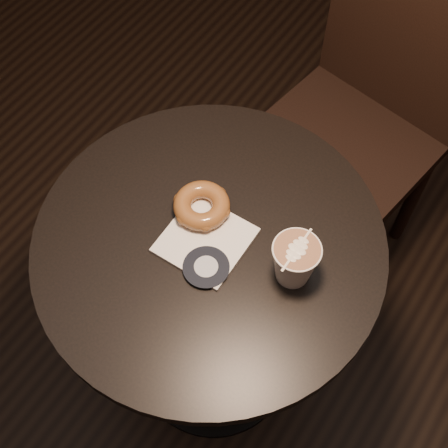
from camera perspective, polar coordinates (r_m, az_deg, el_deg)
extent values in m
plane|color=black|center=(1.91, -0.90, -12.53)|extent=(4.50, 4.50, 0.00)
cylinder|color=black|center=(1.23, -1.36, -1.84)|extent=(0.70, 0.70, 0.03)
cylinder|color=black|center=(1.56, -1.08, -8.31)|extent=(0.07, 0.07, 0.70)
cylinder|color=black|center=(1.90, -0.90, -12.44)|extent=(0.44, 0.44, 0.02)
cube|color=black|center=(1.71, 10.69, 6.96)|extent=(0.50, 0.50, 0.04)
cube|color=black|center=(1.61, 16.96, 17.75)|extent=(0.44, 0.11, 0.59)
cylinder|color=black|center=(1.87, 1.63, 2.26)|extent=(0.04, 0.04, 0.49)
cylinder|color=black|center=(1.78, 10.53, -4.59)|extent=(0.04, 0.04, 0.49)
cylinder|color=black|center=(2.06, 8.63, 8.58)|extent=(0.04, 0.04, 0.49)
cylinder|color=black|center=(1.97, 17.01, 2.63)|extent=(0.04, 0.04, 0.49)
cube|color=white|center=(1.22, -1.71, -1.48)|extent=(0.16, 0.16, 0.01)
torus|color=brown|center=(1.23, -2.06, 1.71)|extent=(0.11, 0.11, 0.04)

